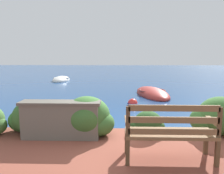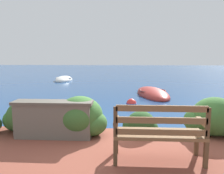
# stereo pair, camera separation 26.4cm
# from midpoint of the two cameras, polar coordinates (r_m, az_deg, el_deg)

# --- Properties ---
(ground_plane) EXTENTS (80.00, 80.00, 0.00)m
(ground_plane) POSITION_cam_midpoint_polar(r_m,az_deg,el_deg) (5.10, 1.75, -13.10)
(ground_plane) COLOR navy
(park_bench) EXTENTS (1.39, 0.48, 0.93)m
(park_bench) POSITION_cam_midpoint_polar(r_m,az_deg,el_deg) (3.49, 12.90, -11.16)
(park_bench) COLOR brown
(park_bench) RESTS_ON patio_terrace
(stone_wall) EXTENTS (1.58, 0.39, 0.74)m
(stone_wall) POSITION_cam_midpoint_polar(r_m,az_deg,el_deg) (4.52, -14.86, -8.20)
(stone_wall) COLOR #666056
(stone_wall) RESTS_ON patio_terrace
(hedge_clump_left) EXTENTS (1.03, 0.74, 0.70)m
(hedge_clump_left) POSITION_cam_midpoint_polar(r_m,az_deg,el_deg) (5.04, -21.67, -7.67)
(hedge_clump_left) COLOR #38662D
(hedge_clump_left) RESTS_ON patio_terrace
(hedge_clump_centre) EXTENTS (1.19, 0.86, 0.81)m
(hedge_clump_centre) POSITION_cam_midpoint_polar(r_m,az_deg,el_deg) (4.60, -8.40, -8.05)
(hedge_clump_centre) COLOR #38662D
(hedge_clump_centre) RESTS_ON patio_terrace
(hedge_clump_right) EXTENTS (0.73, 0.53, 0.50)m
(hedge_clump_right) POSITION_cam_midpoint_polar(r_m,az_deg,el_deg) (4.64, 7.61, -9.63)
(hedge_clump_right) COLOR #284C23
(hedge_clump_right) RESTS_ON patio_terrace
(hedge_clump_far_right) EXTENTS (1.17, 0.84, 0.79)m
(hedge_clump_far_right) POSITION_cam_midpoint_polar(r_m,az_deg,el_deg) (5.05, 24.94, -7.35)
(hedge_clump_far_right) COLOR #38662D
(hedge_clump_far_right) RESTS_ON patio_terrace
(rowboat_nearest) EXTENTS (1.78, 3.36, 0.61)m
(rowboat_nearest) POSITION_cam_midpoint_polar(r_m,az_deg,el_deg) (10.56, 9.77, -1.79)
(rowboat_nearest) COLOR #9E2D28
(rowboat_nearest) RESTS_ON ground_plane
(rowboat_mid) EXTENTS (1.26, 2.36, 0.64)m
(rowboat_mid) POSITION_cam_midpoint_polar(r_m,az_deg,el_deg) (16.83, -13.56, 1.76)
(rowboat_mid) COLOR silver
(rowboat_mid) RESTS_ON ground_plane
(mooring_buoy) EXTENTS (0.42, 0.42, 0.38)m
(mooring_buoy) POSITION_cam_midpoint_polar(r_m,az_deg,el_deg) (8.28, 4.52, -4.33)
(mooring_buoy) COLOR red
(mooring_buoy) RESTS_ON ground_plane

